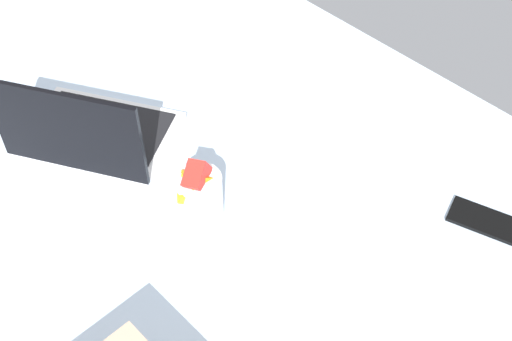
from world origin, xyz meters
The scene contains 4 objects.
bed_mattress centered at (0.00, 0.00, 9.00)cm, with size 180.00×140.00×18.00cm, color silver.
laptop centered at (22.21, 6.19, 22.41)cm, with size 40.08×36.40×23.00cm.
snack_cup centered at (-8.59, 1.46, 24.16)cm, with size 9.00×10.17×15.06cm.
cell_phone centered at (-49.85, -38.50, 18.40)cm, with size 6.80×14.00×0.80cm, color black.
Camera 1 is at (-77.85, 52.75, 126.00)cm, focal length 47.13 mm.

